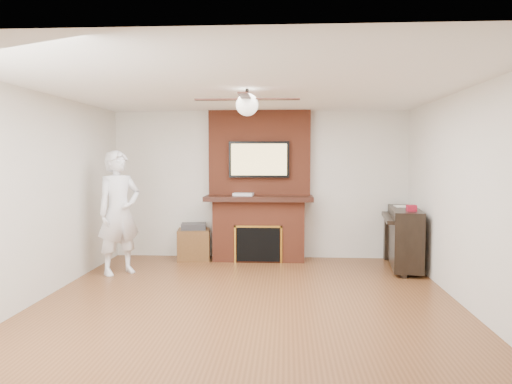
# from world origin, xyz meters

# --- Properties ---
(room_shell) EXTENTS (5.36, 5.86, 2.86)m
(room_shell) POSITION_xyz_m (0.00, 0.00, 1.25)
(room_shell) COLOR brown
(room_shell) RESTS_ON ground
(fireplace) EXTENTS (1.78, 0.64, 2.50)m
(fireplace) POSITION_xyz_m (0.00, 2.55, 1.00)
(fireplace) COLOR brown
(fireplace) RESTS_ON ground
(tv) EXTENTS (1.00, 0.08, 0.60)m
(tv) POSITION_xyz_m (0.00, 2.50, 1.68)
(tv) COLOR black
(tv) RESTS_ON fireplace
(ceiling_fan) EXTENTS (1.21, 1.21, 0.31)m
(ceiling_fan) POSITION_xyz_m (-0.00, 0.00, 2.33)
(ceiling_fan) COLOR black
(ceiling_fan) RESTS_ON room_shell
(person) EXTENTS (0.78, 0.79, 1.82)m
(person) POSITION_xyz_m (-2.00, 1.38, 0.91)
(person) COLOR white
(person) RESTS_ON ground
(side_table) EXTENTS (0.60, 0.60, 0.61)m
(side_table) POSITION_xyz_m (-1.10, 2.48, 0.28)
(side_table) COLOR #543418
(side_table) RESTS_ON ground
(piano) EXTENTS (0.70, 1.46, 1.02)m
(piano) POSITION_xyz_m (2.27, 2.00, 0.50)
(piano) COLOR black
(piano) RESTS_ON ground
(cable_box) EXTENTS (0.35, 0.22, 0.05)m
(cable_box) POSITION_xyz_m (-0.26, 2.45, 1.10)
(cable_box) COLOR silver
(cable_box) RESTS_ON fireplace
(candle_orange) EXTENTS (0.07, 0.07, 0.13)m
(candle_orange) POSITION_xyz_m (-0.09, 2.33, 0.06)
(candle_orange) COLOR orange
(candle_orange) RESTS_ON ground
(candle_green) EXTENTS (0.07, 0.07, 0.08)m
(candle_green) POSITION_xyz_m (0.05, 2.35, 0.04)
(candle_green) COLOR #3D8033
(candle_green) RESTS_ON ground
(candle_cream) EXTENTS (0.09, 0.09, 0.12)m
(candle_cream) POSITION_xyz_m (0.10, 2.36, 0.06)
(candle_cream) COLOR #FBFAC8
(candle_cream) RESTS_ON ground
(candle_blue) EXTENTS (0.06, 0.06, 0.09)m
(candle_blue) POSITION_xyz_m (0.12, 2.36, 0.04)
(candle_blue) COLOR #3743A5
(candle_blue) RESTS_ON ground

